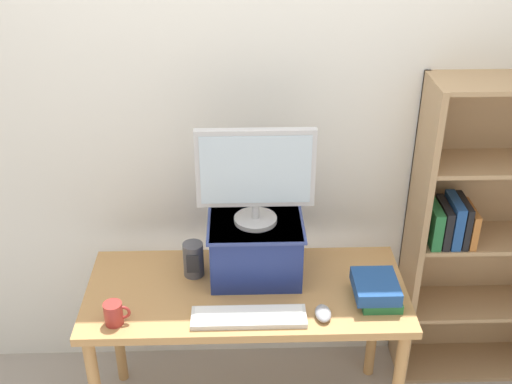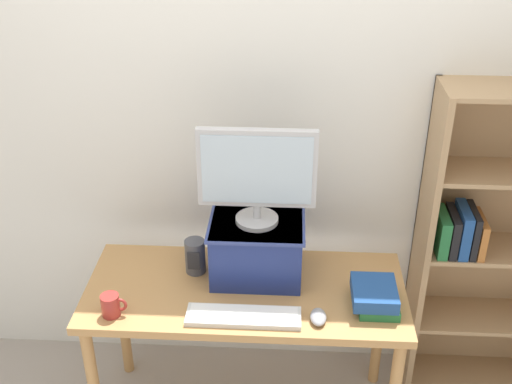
% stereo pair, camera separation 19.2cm
% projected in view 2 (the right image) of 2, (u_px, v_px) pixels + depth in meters
% --- Properties ---
extents(back_wall, '(7.00, 0.08, 2.60)m').
position_uv_depth(back_wall, '(252.00, 122.00, 2.85)').
color(back_wall, silver).
rests_on(back_wall, ground_plane).
extents(desk, '(1.35, 0.59, 0.74)m').
position_uv_depth(desk, '(246.00, 305.00, 2.75)').
color(desk, '#B7844C').
rests_on(desk, ground_plane).
extents(bookshelf_unit, '(0.78, 0.28, 1.55)m').
position_uv_depth(bookshelf_unit, '(500.00, 245.00, 2.91)').
color(bookshelf_unit, tan).
rests_on(bookshelf_unit, ground_plane).
extents(riser_box, '(0.40, 0.34, 0.26)m').
position_uv_depth(riser_box, '(257.00, 246.00, 2.74)').
color(riser_box, navy).
rests_on(riser_box, desk).
extents(computer_monitor, '(0.48, 0.18, 0.42)m').
position_uv_depth(computer_monitor, '(257.00, 174.00, 2.57)').
color(computer_monitor, '#B7B7BA').
rests_on(computer_monitor, riser_box).
extents(keyboard, '(0.45, 0.12, 0.02)m').
position_uv_depth(keyboard, '(243.00, 316.00, 2.53)').
color(keyboard, silver).
rests_on(keyboard, desk).
extents(computer_mouse, '(0.06, 0.10, 0.04)m').
position_uv_depth(computer_mouse, '(318.00, 317.00, 2.52)').
color(computer_mouse, '#99999E').
rests_on(computer_mouse, desk).
extents(book_stack, '(0.19, 0.22, 0.10)m').
position_uv_depth(book_stack, '(375.00, 296.00, 2.58)').
color(book_stack, '#236B38').
rests_on(book_stack, desk).
extents(coffee_mug, '(0.10, 0.07, 0.09)m').
position_uv_depth(coffee_mug, '(111.00, 305.00, 2.53)').
color(coffee_mug, '#9E2D28').
rests_on(coffee_mug, desk).
extents(desk_speaker, '(0.09, 0.09, 0.16)m').
position_uv_depth(desk_speaker, '(195.00, 256.00, 2.78)').
color(desk_speaker, '#4C4C51').
rests_on(desk_speaker, desk).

